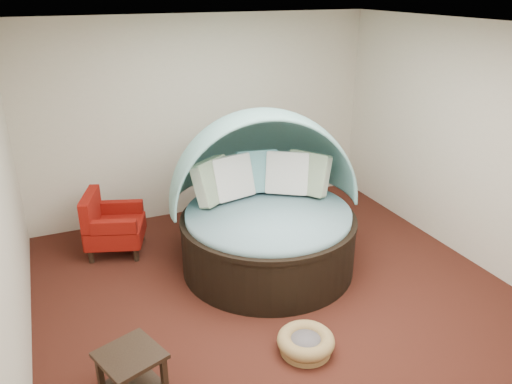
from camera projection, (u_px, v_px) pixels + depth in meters
name	position (u px, v px, depth m)	size (l,w,h in m)	color
floor	(278.00, 295.00, 5.47)	(5.00, 5.00, 0.00)	#451A13
wall_back	(203.00, 118.00, 7.05)	(5.00, 5.00, 0.00)	beige
wall_front	(473.00, 321.00, 2.81)	(5.00, 5.00, 0.00)	beige
wall_left	(2.00, 219.00, 4.02)	(5.00, 5.00, 0.00)	beige
wall_right	(472.00, 146.00, 5.84)	(5.00, 5.00, 0.00)	beige
ceiling	(283.00, 27.00, 4.39)	(5.00, 5.00, 0.00)	white
canopy_daybed	(266.00, 197.00, 5.79)	(2.43, 2.37, 1.87)	black
pet_basket	(306.00, 342.00, 4.60)	(0.64, 0.64, 0.19)	olive
red_armchair	(111.00, 225.00, 6.23)	(0.86, 0.86, 0.80)	black
side_table	(131.00, 369.00, 4.02)	(0.59, 0.59, 0.44)	black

